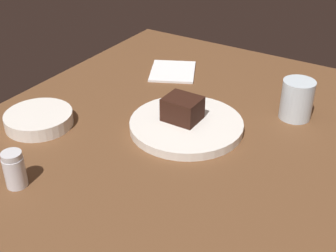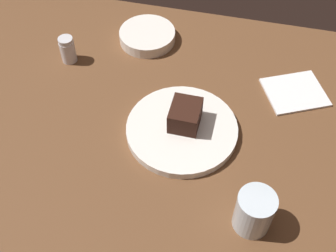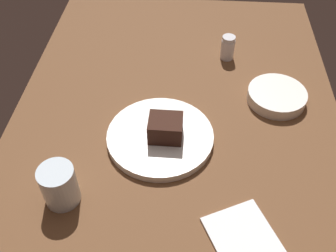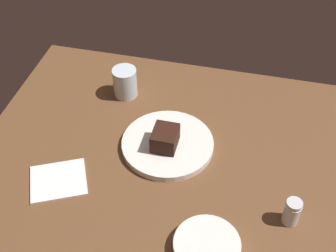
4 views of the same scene
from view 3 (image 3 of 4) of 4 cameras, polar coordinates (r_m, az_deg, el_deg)
The scene contains 7 objects.
dining_table at distance 100.23cm, azimuth 1.19°, elevation 0.86°, with size 120.00×84.00×3.00cm, color brown.
dessert_plate at distance 92.95cm, azimuth -1.15°, elevation -1.61°, with size 25.53×25.53×1.95cm, color white.
chocolate_cake_slice at distance 89.91cm, azimuth -0.37°, elevation -0.29°, with size 7.85×6.65×5.34cm, color black.
salt_shaker at distance 117.20cm, azimuth 8.77°, elevation 11.32°, with size 3.98×3.98×7.27cm.
water_glass at distance 82.76cm, azimuth -15.68°, elevation -8.40°, with size 7.41×7.41×9.32cm, color silver.
side_bowl at distance 106.31cm, azimuth 15.68°, elevation 4.25°, with size 15.32×15.32×3.06cm, color white.
folded_napkin at distance 79.99cm, azimuth 11.08°, elevation -15.93°, with size 14.21×12.26×0.60cm, color white.
Camera 3 is at (-69.99, -3.11, 73.18)cm, focal length 41.47 mm.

